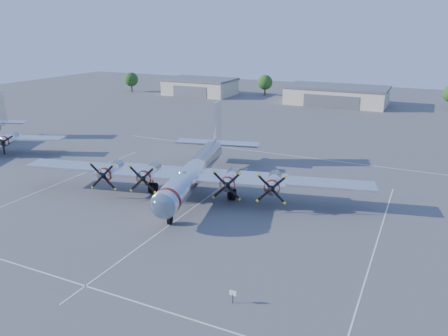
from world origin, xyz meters
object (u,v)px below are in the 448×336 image
at_px(tree_west, 265,82).
at_px(main_bomber_b29, 196,191).
at_px(tree_far_west, 131,79).
at_px(hangar_center, 336,95).
at_px(info_placard, 233,294).
at_px(hangar_west, 200,86).

relative_size(tree_west, main_bomber_b29, 0.14).
bearing_deg(tree_far_west, hangar_center, 3.24).
relative_size(hangar_center, tree_far_west, 4.31).
height_order(tree_west, info_placard, tree_west).
xyz_separation_m(tree_far_west, main_bomber_b29, (67.42, -75.42, -4.22)).
relative_size(tree_far_west, info_placard, 5.68).
bearing_deg(main_bomber_b29, hangar_center, 74.93).
distance_m(tree_far_west, main_bomber_b29, 101.25).
height_order(hangar_center, info_placard, hangar_center).
relative_size(hangar_west, main_bomber_b29, 0.49).
xyz_separation_m(hangar_west, hangar_center, (45.00, -0.00, -0.00)).
bearing_deg(main_bomber_b29, info_placard, -67.57).
bearing_deg(tree_west, info_placard, -70.88).
distance_m(hangar_center, main_bomber_b29, 79.47).
xyz_separation_m(hangar_center, info_placard, (12.67, -100.65, -1.89)).
xyz_separation_m(tree_west, main_bomber_b29, (22.42, -87.42, -4.22)).
bearing_deg(hangar_west, hangar_center, -0.00).
bearing_deg(tree_west, tree_far_west, -165.07).
bearing_deg(hangar_west, tree_far_west, -170.99).
relative_size(hangar_west, tree_far_west, 3.40).
height_order(hangar_west, main_bomber_b29, hangar_west).
distance_m(hangar_west, hangar_center, 45.00).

